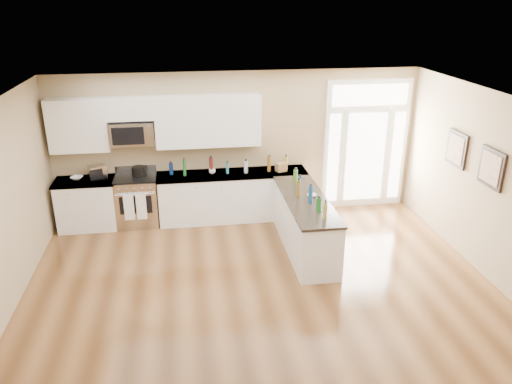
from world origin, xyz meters
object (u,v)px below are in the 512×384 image
stockpot (139,171)px  kitchen_range (137,201)px  peninsula_cabinet (305,226)px  toaster_oven (97,172)px

stockpot → kitchen_range: bearing=-135.1°
kitchen_range → peninsula_cabinet: bearing=-26.6°
peninsula_cabinet → toaster_oven: size_ratio=7.91×
toaster_oven → kitchen_range: bearing=-30.0°
peninsula_cabinet → toaster_oven: toaster_oven is taller
kitchen_range → stockpot: 0.57m
kitchen_range → stockpot: size_ratio=4.30×
peninsula_cabinet → toaster_oven: (-3.56, 1.51, 0.63)m
stockpot → peninsula_cabinet: bearing=-28.2°
stockpot → toaster_oven: bearing=-179.3°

